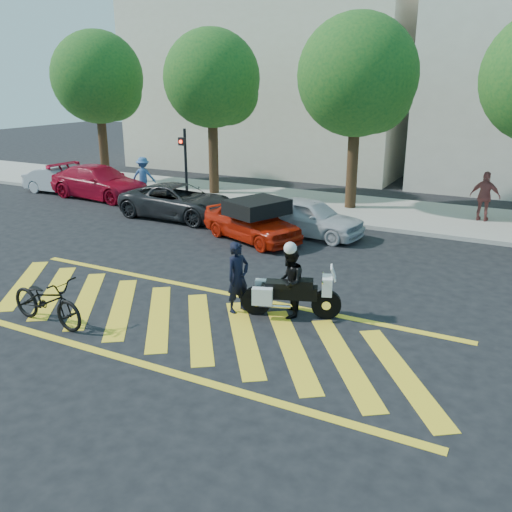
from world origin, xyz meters
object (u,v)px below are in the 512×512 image
at_px(parked_mid_left, 179,201).
at_px(officer_bike, 238,277).
at_px(bicycle, 47,301).
at_px(officer_moto, 290,282).
at_px(parked_mid_right, 309,217).
at_px(police_motorcycle, 290,294).
at_px(parked_far_left, 60,180).
at_px(red_convertible, 252,221).
at_px(parked_left, 100,182).

bearing_deg(parked_mid_left, officer_bike, -135.51).
xyz_separation_m(officer_bike, bicycle, (-3.35, -2.53, -0.28)).
height_order(officer_moto, parked_mid_right, officer_moto).
bearing_deg(parked_mid_right, police_motorcycle, -154.87).
distance_m(officer_moto, parked_mid_left, 9.87).
bearing_deg(parked_far_left, police_motorcycle, -120.76).
distance_m(officer_moto, red_convertible, 6.17).
relative_size(parked_far_left, parked_mid_right, 0.95).
bearing_deg(officer_moto, officer_bike, -95.23).
bearing_deg(parked_mid_right, red_convertible, 139.99).
distance_m(officer_bike, parked_far_left, 16.27).
relative_size(police_motorcycle, officer_moto, 1.33).
height_order(officer_bike, parked_left, officer_bike).
distance_m(parked_left, parked_mid_right, 10.79).
relative_size(police_motorcycle, parked_left, 0.43).
xyz_separation_m(officer_bike, parked_left, (-11.65, 8.10, -0.11)).
distance_m(police_motorcycle, parked_far_left, 17.17).
relative_size(officer_bike, parked_left, 0.33).
bearing_deg(bicycle, parked_far_left, 49.08).
bearing_deg(parked_left, bicycle, -138.61).
bearing_deg(parked_far_left, parked_mid_left, -103.90).
height_order(red_convertible, parked_mid_right, parked_mid_right).
xyz_separation_m(parked_left, parked_mid_right, (10.70, -1.40, -0.07)).
height_order(officer_bike, red_convertible, officer_bike).
xyz_separation_m(police_motorcycle, parked_far_left, (-15.28, 7.82, 0.06)).
xyz_separation_m(red_convertible, parked_mid_left, (-3.91, 1.40, 0.01)).
bearing_deg(parked_mid_right, parked_far_left, 90.72).
relative_size(parked_mid_left, parked_mid_right, 1.24).
bearing_deg(police_motorcycle, officer_moto, 124.97).
bearing_deg(parked_left, red_convertible, -103.49).
bearing_deg(parked_left, officer_bike, -121.40).
bearing_deg(parked_left, officer_moto, -117.94).
bearing_deg(police_motorcycle, parked_mid_right, 88.66).
xyz_separation_m(officer_moto, red_convertible, (-3.60, 5.01, -0.16)).
distance_m(police_motorcycle, parked_mid_right, 6.76).
distance_m(bicycle, police_motorcycle, 5.33).
distance_m(parked_far_left, parked_left, 2.46).
xyz_separation_m(bicycle, officer_moto, (4.51, 2.82, 0.26)).
bearing_deg(bicycle, officer_bike, -49.26).
bearing_deg(bicycle, red_convertible, -2.89).
relative_size(officer_bike, parked_mid_right, 0.44).
bearing_deg(police_motorcycle, red_convertible, 106.10).
bearing_deg(police_motorcycle, parked_far_left, 133.23).
distance_m(parked_far_left, parked_mid_right, 13.23).
xyz_separation_m(police_motorcycle, officer_moto, (-0.02, 0.01, 0.27)).
bearing_deg(red_convertible, parked_mid_left, 91.97).
bearing_deg(red_convertible, bicycle, -164.98).
height_order(officer_moto, red_convertible, officer_moto).
xyz_separation_m(officer_moto, parked_mid_left, (-7.51, 6.41, -0.16)).
bearing_deg(parked_far_left, red_convertible, -107.16).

